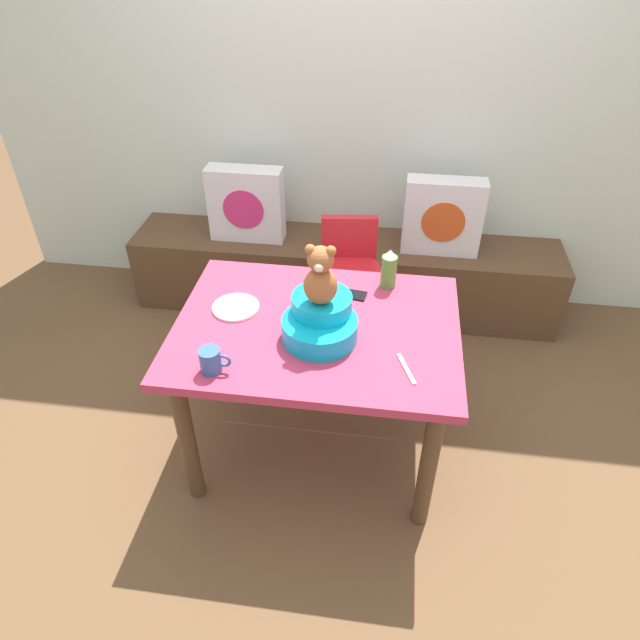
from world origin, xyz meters
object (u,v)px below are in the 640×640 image
(highchair, at_px, (349,273))
(infant_seat_teal, at_px, (320,321))
(book_stack, at_px, (345,239))
(dinner_plate_near, at_px, (236,307))
(pillow_floral_left, at_px, (246,204))
(ketchup_bottle, at_px, (389,269))
(dining_table, at_px, (317,346))
(teddy_bear, at_px, (320,277))
(pillow_floral_right, at_px, (443,217))
(coffee_mug, at_px, (211,361))
(cell_phone, at_px, (350,294))

(highchair, bearing_deg, infant_seat_teal, -93.04)
(book_stack, height_order, infant_seat_teal, infant_seat_teal)
(highchair, bearing_deg, dinner_plate_near, -121.87)
(pillow_floral_left, distance_m, ketchup_bottle, 1.21)
(dining_table, relative_size, teddy_bear, 4.66)
(dining_table, bearing_deg, teddy_bear, -68.65)
(highchair, relative_size, teddy_bear, 3.16)
(dining_table, bearing_deg, pillow_floral_left, 116.79)
(pillow_floral_right, distance_m, ketchup_bottle, 0.89)
(dining_table, relative_size, coffee_mug, 9.70)
(dinner_plate_near, bearing_deg, pillow_floral_left, 101.84)
(dining_table, bearing_deg, coffee_mug, -136.79)
(pillow_floral_left, xyz_separation_m, teddy_bear, (0.61, -1.23, 0.34))
(pillow_floral_left, distance_m, dinner_plate_near, 1.12)
(infant_seat_teal, relative_size, coffee_mug, 2.75)
(dining_table, bearing_deg, pillow_floral_right, 64.48)
(dining_table, distance_m, dinner_plate_near, 0.38)
(highchair, xyz_separation_m, cell_phone, (0.05, -0.51, 0.22))
(coffee_mug, bearing_deg, highchair, 69.01)
(pillow_floral_right, xyz_separation_m, dining_table, (-0.56, -1.16, -0.05))
(book_stack, xyz_separation_m, teddy_bear, (0.02, -1.25, 0.53))
(pillow_floral_left, height_order, cell_phone, pillow_floral_left)
(teddy_bear, distance_m, coffee_mug, 0.51)
(book_stack, bearing_deg, pillow_floral_right, -2.17)
(pillow_floral_right, relative_size, dinner_plate_near, 2.20)
(teddy_bear, relative_size, dinner_plate_near, 1.25)
(pillow_floral_right, xyz_separation_m, infant_seat_teal, (-0.53, -1.22, 0.13))
(cell_phone, bearing_deg, coffee_mug, 149.41)
(highchair, xyz_separation_m, infant_seat_teal, (-0.04, -0.81, 0.29))
(book_stack, xyz_separation_m, ketchup_bottle, (0.27, -0.86, 0.34))
(highchair, height_order, ketchup_bottle, ketchup_bottle)
(pillow_floral_left, distance_m, book_stack, 0.62)
(coffee_mug, bearing_deg, dinner_plate_near, 91.94)
(cell_phone, bearing_deg, ketchup_bottle, -50.34)
(dining_table, distance_m, teddy_bear, 0.40)
(infant_seat_teal, bearing_deg, teddy_bear, -90.00)
(cell_phone, bearing_deg, teddy_bear, 171.87)
(book_stack, xyz_separation_m, infant_seat_teal, (0.02, -1.25, 0.33))
(pillow_floral_left, distance_m, dining_table, 1.31)
(highchair, relative_size, cell_phone, 5.49)
(teddy_bear, xyz_separation_m, ketchup_bottle, (0.25, 0.39, -0.19))
(pillow_floral_right, distance_m, dinner_plate_near, 1.43)
(dining_table, distance_m, cell_phone, 0.29)
(pillow_floral_left, height_order, dining_table, pillow_floral_left)
(infant_seat_teal, xyz_separation_m, coffee_mug, (-0.37, -0.26, -0.02))
(infant_seat_teal, bearing_deg, highchair, 86.96)
(pillow_floral_left, xyz_separation_m, highchair, (0.65, -0.42, -0.16))
(dining_table, bearing_deg, ketchup_bottle, 50.20)
(infant_seat_teal, distance_m, cell_phone, 0.32)
(ketchup_bottle, height_order, cell_phone, ketchup_bottle)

